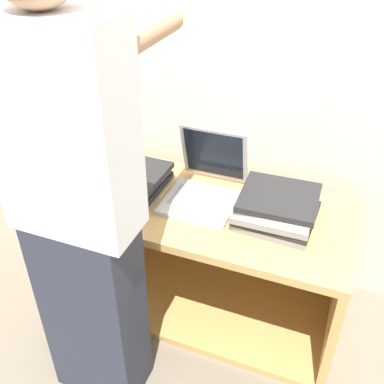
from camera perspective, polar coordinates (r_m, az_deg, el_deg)
ground_plane at (r=2.13m, az=-2.16°, el=-18.98°), size 12.00×12.00×0.00m
wall_back at (r=2.00m, az=5.44°, el=19.39°), size 8.00×0.05×2.40m
cart at (r=2.15m, az=1.50°, el=-7.04°), size 1.30×0.59×0.59m
laptop_open at (r=1.93m, az=1.60°, el=0.75°), size 0.30×0.36×0.29m
laptop_stack_left at (r=2.00m, az=-7.93°, el=1.60°), size 0.32×0.30×0.10m
laptop_stack_right at (r=1.82m, az=10.71°, el=-2.05°), size 0.32×0.30×0.13m
person at (r=1.47m, az=-14.16°, el=-2.69°), size 0.40×0.53×1.68m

